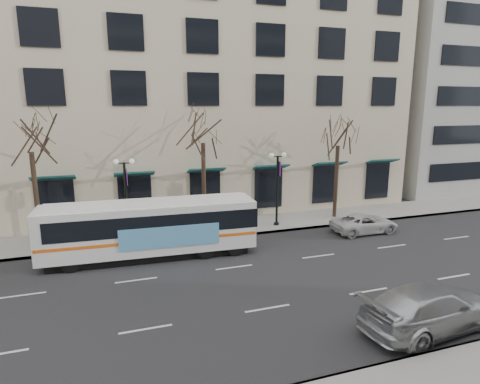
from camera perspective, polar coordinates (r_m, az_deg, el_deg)
name	(u,v)px	position (r m, az deg, el deg)	size (l,w,h in m)	color
ground	(249,286)	(19.42, 1.27, -13.16)	(160.00, 160.00, 0.00)	black
sidewalk_far	(272,223)	(28.96, 4.56, -4.37)	(80.00, 4.00, 0.15)	gray
building_hotel	(147,63)	(37.88, -13.06, 17.49)	(40.00, 20.00, 24.00)	#C3B395
building_office	(456,21)	(54.15, 28.34, 20.60)	(25.00, 20.00, 35.00)	#999993
tree_far_left	(29,135)	(25.66, -27.77, 7.20)	(3.60, 3.60, 8.34)	black
tree_far_mid	(203,128)	(26.03, -5.32, 9.05)	(3.60, 3.60, 8.55)	black
tree_far_right	(339,132)	(29.98, 13.84, 8.24)	(3.60, 3.60, 8.06)	black
lamp_post_left	(126,196)	(25.29, -15.88, -0.53)	(1.22, 0.45, 5.21)	black
lamp_post_right	(277,186)	(27.56, 5.32, 0.91)	(1.22, 0.45, 5.21)	black
city_bus	(152,227)	(22.81, -12.46, -4.90)	(11.75, 3.13, 3.15)	white
silver_car	(431,308)	(17.31, 25.53, -14.63)	(2.39, 5.87, 1.70)	#B2B5BA
white_pickup	(364,223)	(28.07, 17.29, -4.26)	(2.08, 4.51, 1.25)	silver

